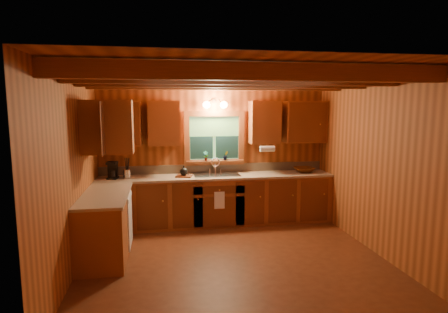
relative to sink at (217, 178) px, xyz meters
name	(u,v)px	position (x,y,z in m)	size (l,w,h in m)	color
room	(234,168)	(0.00, -1.60, 0.44)	(4.20, 4.20, 4.20)	#5B2C16
ceiling_beams	(234,80)	(0.00, -1.60, 1.63)	(4.20, 2.54, 0.18)	brown
base_cabinets	(191,206)	(-0.49, -0.32, -0.43)	(4.20, 2.22, 0.86)	brown
countertop	(191,181)	(-0.48, -0.31, 0.02)	(4.20, 2.24, 0.04)	tan
backsplash	(214,168)	(0.00, 0.28, 0.12)	(4.20, 0.02, 0.16)	tan
dishwasher_panel	(130,220)	(-1.47, -0.92, -0.43)	(0.02, 0.60, 0.80)	white
upper_cabinets	(185,124)	(-0.56, -0.18, 0.98)	(4.19, 1.77, 0.78)	brown
window	(214,139)	(0.00, 0.26, 0.67)	(1.12, 0.08, 1.00)	brown
window_sill	(215,161)	(0.00, 0.22, 0.26)	(1.06, 0.14, 0.04)	brown
wall_sconce	(215,105)	(0.00, 0.14, 1.31)	(0.45, 0.21, 0.17)	black
paper_towel_roll	(267,149)	(0.92, -0.07, 0.51)	(0.11, 0.11, 0.27)	white
dish_towel	(219,200)	(0.00, -0.34, -0.34)	(0.18, 0.01, 0.30)	white
sink	(217,178)	(0.00, 0.00, 0.00)	(0.82, 0.48, 0.43)	silver
coffee_maker	(113,170)	(-1.81, 0.00, 0.19)	(0.17, 0.21, 0.29)	black
utensil_crock	(127,173)	(-1.57, -0.03, 0.13)	(0.13, 0.13, 0.36)	silver
cutting_board	(184,176)	(-0.59, -0.07, 0.06)	(0.27, 0.19, 0.02)	#612D14
teakettle	(184,172)	(-0.59, -0.07, 0.14)	(0.14, 0.14, 0.18)	black
wicker_basket	(304,170)	(1.67, 0.01, 0.09)	(0.38, 0.38, 0.09)	#48230C
potted_plant_left	(206,156)	(-0.17, 0.18, 0.38)	(0.10, 0.06, 0.18)	#612D14
potted_plant_right	(226,156)	(0.20, 0.19, 0.37)	(0.09, 0.08, 0.17)	#612D14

